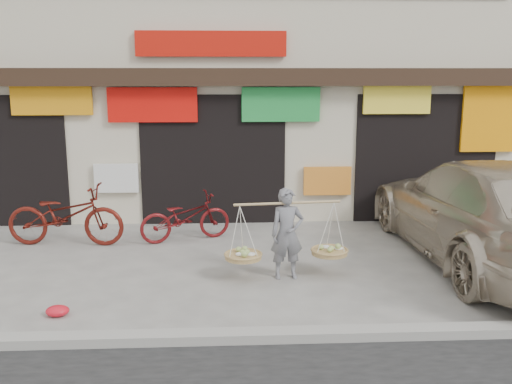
{
  "coord_description": "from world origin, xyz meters",
  "views": [
    {
      "loc": [
        0.3,
        -8.29,
        3.13
      ],
      "look_at": [
        0.76,
        0.9,
        1.2
      ],
      "focal_mm": 40.0,
      "sensor_mm": 36.0,
      "label": 1
    }
  ],
  "objects_px": {
    "street_vendor": "(287,238)",
    "suv": "(486,210)",
    "bike_2": "(185,217)",
    "bike_0": "(65,215)"
  },
  "relations": [
    {
      "from": "street_vendor",
      "to": "suv",
      "type": "distance_m",
      "value": 3.5
    },
    {
      "from": "suv",
      "to": "bike_2",
      "type": "bearing_deg",
      "value": -17.26
    },
    {
      "from": "bike_0",
      "to": "suv",
      "type": "bearing_deg",
      "value": -94.89
    },
    {
      "from": "bike_2",
      "to": "suv",
      "type": "xyz_separation_m",
      "value": [
        5.14,
        -1.42,
        0.41
      ]
    },
    {
      "from": "bike_0",
      "to": "suv",
      "type": "xyz_separation_m",
      "value": [
        7.32,
        -1.24,
        0.31
      ]
    },
    {
      "from": "bike_0",
      "to": "bike_2",
      "type": "distance_m",
      "value": 2.19
    },
    {
      "from": "street_vendor",
      "to": "suv",
      "type": "bearing_deg",
      "value": 5.34
    },
    {
      "from": "street_vendor",
      "to": "suv",
      "type": "relative_size",
      "value": 0.32
    },
    {
      "from": "street_vendor",
      "to": "bike_2",
      "type": "xyz_separation_m",
      "value": [
        -1.71,
        2.11,
        -0.19
      ]
    },
    {
      "from": "bike_2",
      "to": "bike_0",
      "type": "bearing_deg",
      "value": 75.29
    }
  ]
}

